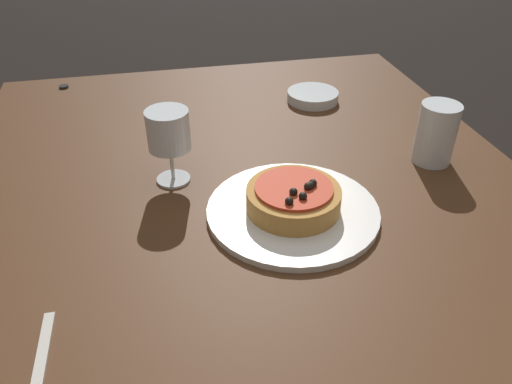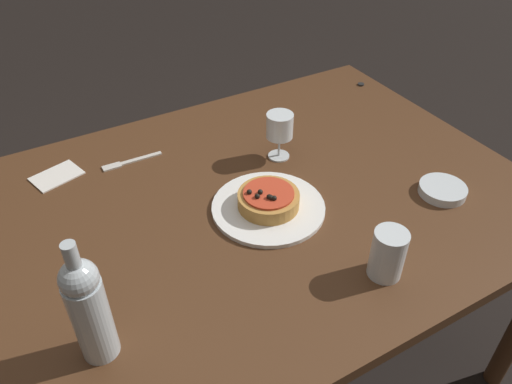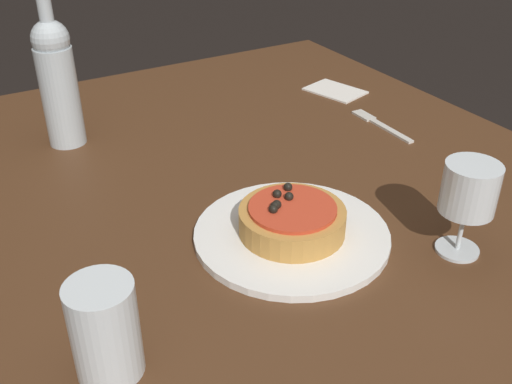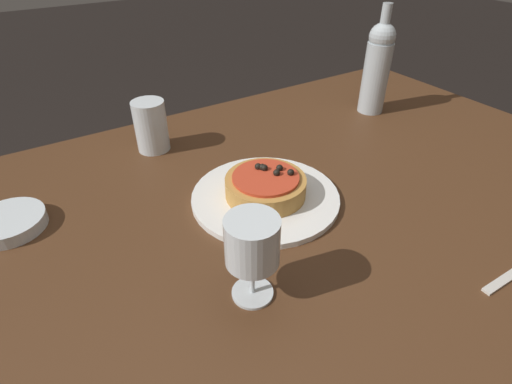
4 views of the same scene
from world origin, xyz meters
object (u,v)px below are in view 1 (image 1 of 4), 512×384
at_px(dinner_plate, 293,211).
at_px(water_cup, 436,134).
at_px(pizza, 294,198).
at_px(side_bowl, 313,96).
at_px(wine_glass, 168,132).
at_px(bottle_cap, 64,87).
at_px(dining_table, 265,267).
at_px(fork, 38,378).

bearing_deg(dinner_plate, water_cup, -70.56).
bearing_deg(pizza, dinner_plate, 23.39).
height_order(pizza, side_bowl, pizza).
bearing_deg(wine_glass, water_cup, -94.16).
bearing_deg(wine_glass, side_bowl, -51.60).
height_order(side_bowl, bottle_cap, side_bowl).
bearing_deg(water_cup, dining_table, 112.57).
bearing_deg(dinner_plate, side_bowl, -21.80).
bearing_deg(bottle_cap, dinner_plate, -146.50).
xyz_separation_m(dining_table, water_cup, (0.16, -0.38, 0.14)).
relative_size(dinner_plate, water_cup, 2.43).
relative_size(dining_table, fork, 8.75).
distance_m(water_cup, side_bowl, 0.37).
xyz_separation_m(water_cup, bottle_cap, (0.56, 0.77, -0.06)).
height_order(dinner_plate, pizza, pizza).
bearing_deg(side_bowl, water_cup, -156.52).
distance_m(dining_table, water_cup, 0.44).
bearing_deg(water_cup, pizza, 109.50).
distance_m(side_bowl, bottle_cap, 0.66).
xyz_separation_m(dinner_plate, bottle_cap, (0.67, 0.44, -0.00)).
relative_size(pizza, bottle_cap, 6.77).
bearing_deg(pizza, water_cup, -70.50).
relative_size(pizza, fork, 0.90).
bearing_deg(pizza, side_bowl, -21.77).
relative_size(wine_glass, fork, 0.80).
xyz_separation_m(wine_glass, fork, (-0.41, 0.19, -0.10)).
bearing_deg(pizza, dining_table, 126.77).
height_order(dining_table, side_bowl, side_bowl).
bearing_deg(wine_glass, dining_table, -145.78).
distance_m(dinner_plate, pizza, 0.03).
bearing_deg(dinner_plate, fork, 123.19).
height_order(wine_glass, bottle_cap, wine_glass).
height_order(dining_table, wine_glass, wine_glass).
bearing_deg(bottle_cap, water_cup, -125.92).
bearing_deg(pizza, fork, 123.15).
xyz_separation_m(pizza, side_bowl, (0.45, -0.18, -0.02)).
height_order(dining_table, dinner_plate, dinner_plate).
distance_m(pizza, water_cup, 0.35).
bearing_deg(pizza, bottle_cap, 33.50).
height_order(side_bowl, fork, side_bowl).
relative_size(dining_table, wine_glass, 10.87).
xyz_separation_m(dining_table, pizza, (0.04, -0.06, 0.11)).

